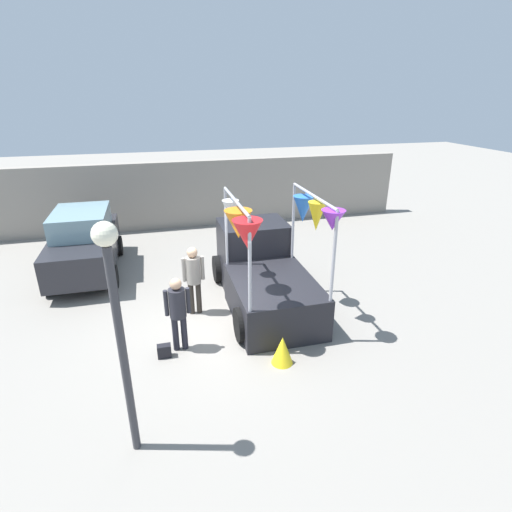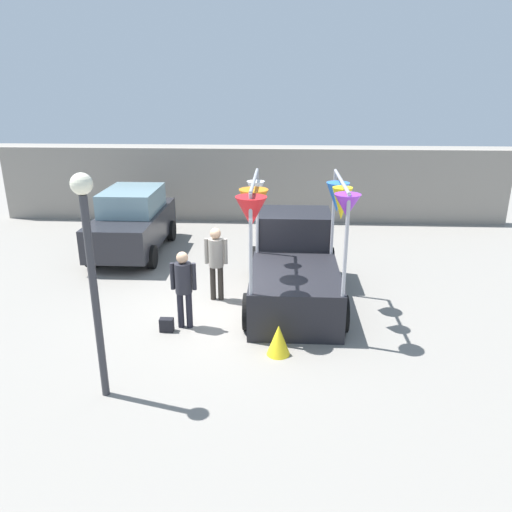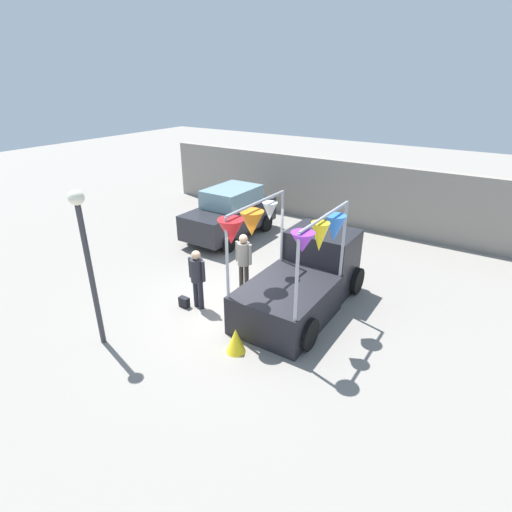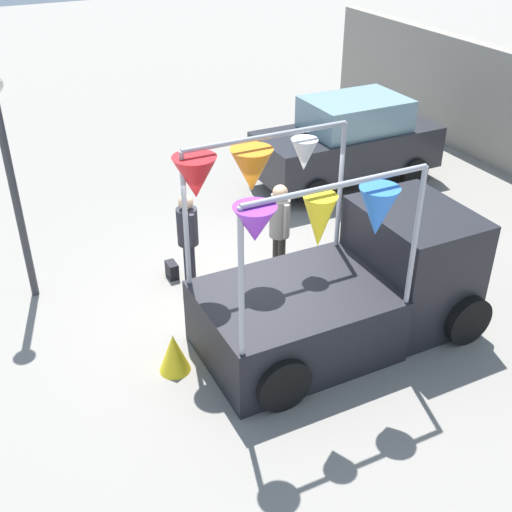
% 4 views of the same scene
% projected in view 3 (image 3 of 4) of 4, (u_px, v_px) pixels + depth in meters
% --- Properties ---
extents(ground_plane, '(60.00, 60.00, 0.00)m').
position_uv_depth(ground_plane, '(241.00, 305.00, 10.80)').
color(ground_plane, gray).
extents(vendor_truck, '(2.48, 4.12, 2.99)m').
position_uv_depth(vendor_truck, '(305.00, 275.00, 10.52)').
color(vendor_truck, black).
rests_on(vendor_truck, ground).
extents(parked_car, '(1.88, 4.00, 1.88)m').
position_uv_depth(parked_car, '(231.00, 213.00, 15.08)').
color(parked_car, '#26262B').
rests_on(parked_car, ground).
extents(person_customer, '(0.53, 0.34, 1.65)m').
position_uv_depth(person_customer, '(197.00, 274.00, 10.31)').
color(person_customer, black).
rests_on(person_customer, ground).
extents(person_vendor, '(0.53, 0.34, 1.73)m').
position_uv_depth(person_vendor, '(244.00, 257.00, 11.13)').
color(person_vendor, '#2D2823').
rests_on(person_vendor, ground).
extents(handbag, '(0.28, 0.16, 0.28)m').
position_uv_depth(handbag, '(184.00, 302.00, 10.69)').
color(handbag, black).
rests_on(handbag, ground).
extents(street_lamp, '(0.32, 0.32, 3.64)m').
position_uv_depth(street_lamp, '(86.00, 248.00, 8.34)').
color(street_lamp, '#333338').
rests_on(street_lamp, ground).
extents(brick_boundary_wall, '(18.00, 0.36, 2.60)m').
position_uv_depth(brick_boundary_wall, '(350.00, 194.00, 16.14)').
color(brick_boundary_wall, gray).
rests_on(brick_boundary_wall, ground).
extents(folded_kite_bundle_sunflower, '(0.62, 0.62, 0.60)m').
position_uv_depth(folded_kite_bundle_sunflower, '(236.00, 340.00, 8.88)').
color(folded_kite_bundle_sunflower, yellow).
rests_on(folded_kite_bundle_sunflower, ground).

